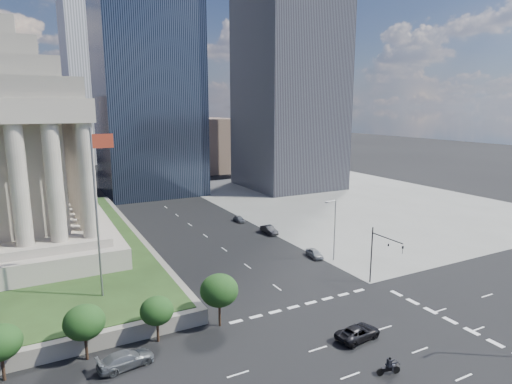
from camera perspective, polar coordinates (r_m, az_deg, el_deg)
ground at (r=132.30m, az=-15.04°, el=0.32°), size 500.00×500.00×0.00m
sidewalk_ne at (r=116.73m, az=12.37°, el=-0.97°), size 68.00×90.00×0.03m
flagpole at (r=52.57m, az=-20.39°, el=-1.59°), size 2.52×0.24×20.00m
midrise_glass at (r=125.80m, az=-14.31°, el=13.56°), size 26.00×26.00×60.00m
highrise_ne at (r=134.60m, az=4.53°, el=22.27°), size 26.00×28.00×100.00m
building_filler_ne at (r=168.69m, az=-6.83°, el=6.33°), size 20.00×30.00×20.00m
building_filler_nw at (r=157.38m, az=-28.57°, el=6.17°), size 24.00×30.00×28.00m
traffic_signal_ne at (r=60.43m, az=16.35°, el=-7.46°), size 0.30×5.74×8.00m
street_lamp_north at (r=68.95m, az=10.35°, el=-4.51°), size 2.13×0.22×10.00m
pickup_truck at (r=48.82m, az=13.46°, el=-17.76°), size 5.46×2.97×1.45m
suv_grey at (r=45.05m, az=-16.95°, el=-20.55°), size 5.56×2.87×1.54m
parked_sedan_near at (r=71.22m, az=7.83°, el=-8.11°), size 2.15×4.21×1.37m
parked_sedan_mid at (r=83.36m, az=1.76°, el=-5.06°), size 1.63×4.66×1.53m
parked_sedan_far at (r=91.87m, az=-2.26°, el=-3.60°), size 1.52×3.77×1.28m
motorcycle_lead at (r=43.97m, az=17.28°, el=-21.26°), size 2.44×1.23×1.76m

